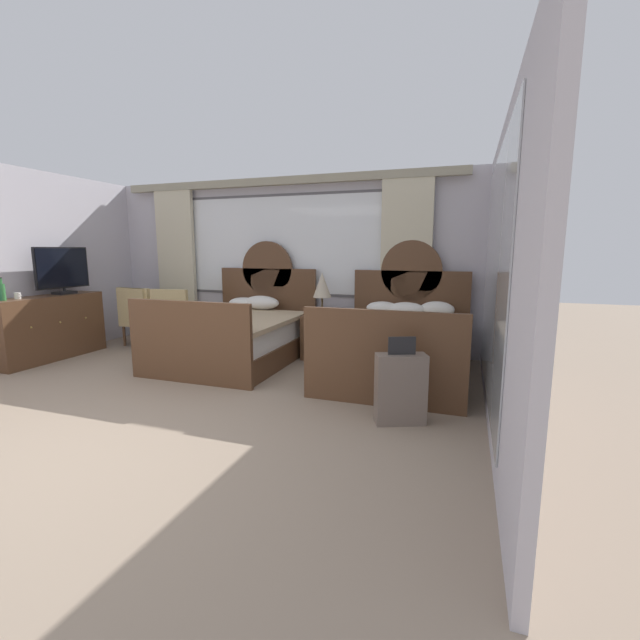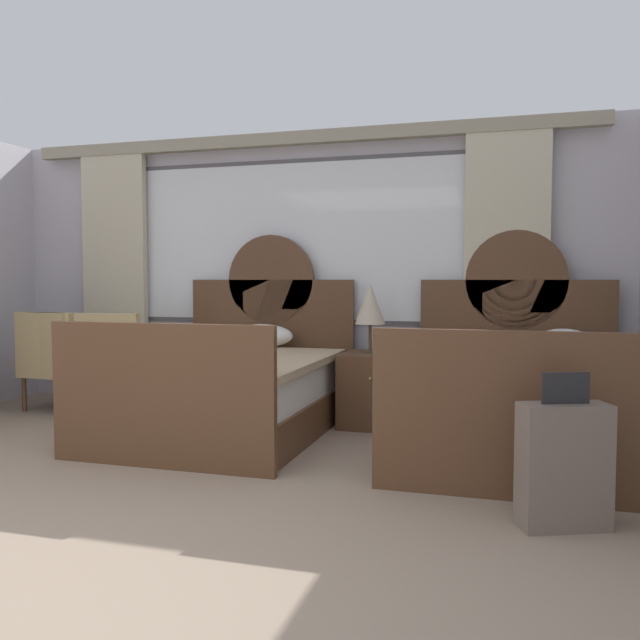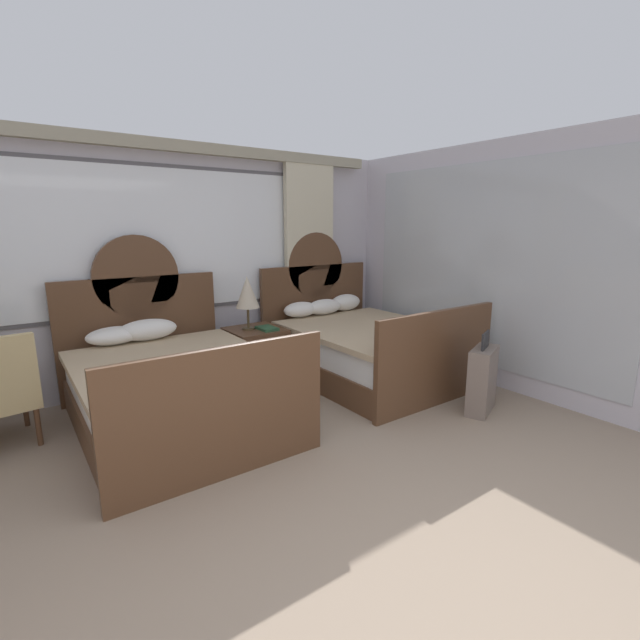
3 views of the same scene
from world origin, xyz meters
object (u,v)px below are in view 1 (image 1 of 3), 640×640
at_px(bottle_soda_green, 2,291).
at_px(armchair_by_window_left, 176,317).
at_px(suitcase_on_floor, 401,388).
at_px(table_lamp_on_nightstand, 322,286).
at_px(armchair_by_window_right, 142,315).
at_px(book_on_nightstand, 330,315).
at_px(armchair_by_window_centre, 142,315).
at_px(bed_near_mirror, 399,347).
at_px(cup_on_dresser, 18,296).
at_px(tv_flatscreen, 62,270).
at_px(dresser_minibar, 49,328).
at_px(bed_near_window, 237,335).
at_px(nightstand_between_beds, 326,336).

height_order(bottle_soda_green, armchair_by_window_left, bottle_soda_green).
bearing_deg(suitcase_on_floor, bottle_soda_green, 179.01).
distance_m(table_lamp_on_nightstand, armchair_by_window_right, 3.14).
distance_m(book_on_nightstand, armchair_by_window_centre, 3.24).
bearing_deg(bottle_soda_green, armchair_by_window_left, 53.80).
bearing_deg(bed_near_mirror, cup_on_dresser, -166.22).
xyz_separation_m(table_lamp_on_nightstand, bottle_soda_green, (-3.70, -1.99, -0.02)).
distance_m(table_lamp_on_nightstand, armchair_by_window_left, 2.48).
distance_m(table_lamp_on_nightstand, tv_flatscreen, 3.84).
height_order(dresser_minibar, cup_on_dresser, cup_on_dresser).
height_order(bed_near_window, bottle_soda_green, bed_near_window).
bearing_deg(armchair_by_window_centre, nightstand_between_beds, 3.69).
bearing_deg(armchair_by_window_right, book_on_nightstand, 1.46).
relative_size(tv_flatscreen, armchair_by_window_centre, 0.90).
bearing_deg(nightstand_between_beds, armchair_by_window_centre, -176.31).
xyz_separation_m(cup_on_dresser, suitcase_on_floor, (5.15, -0.28, -0.63)).
height_order(table_lamp_on_nightstand, dresser_minibar, table_lamp_on_nightstand).
height_order(bottle_soda_green, armchair_by_window_right, bottle_soda_green).
xyz_separation_m(tv_flatscreen, bottle_soda_green, (-0.03, -0.88, -0.23)).
bearing_deg(nightstand_between_beds, suitcase_on_floor, -56.04).
height_order(table_lamp_on_nightstand, armchair_by_window_left, table_lamp_on_nightstand).
bearing_deg(suitcase_on_floor, bed_near_window, 149.76).
distance_m(dresser_minibar, cup_on_dresser, 0.64).
bearing_deg(suitcase_on_floor, tv_flatscreen, 169.32).
xyz_separation_m(table_lamp_on_nightstand, armchair_by_window_centre, (-3.07, -0.22, -0.56)).
bearing_deg(armchair_by_window_centre, book_on_nightstand, 1.48).
xyz_separation_m(bed_near_mirror, armchair_by_window_centre, (-4.29, 0.37, 0.13)).
distance_m(dresser_minibar, suitcase_on_floor, 5.20).
xyz_separation_m(tv_flatscreen, armchair_by_window_centre, (0.60, 0.89, -0.77)).
xyz_separation_m(tv_flatscreen, suitcase_on_floor, (5.13, -0.97, -0.95)).
xyz_separation_m(cup_on_dresser, armchair_by_window_right, (0.61, 1.58, -0.46)).
relative_size(nightstand_between_beds, cup_on_dresser, 5.83).
xyz_separation_m(bed_near_window, armchair_by_window_left, (-1.33, 0.38, 0.13)).
bearing_deg(bed_near_window, armchair_by_window_right, 169.28).
height_order(nightstand_between_beds, armchair_by_window_left, armchair_by_window_left).
relative_size(armchair_by_window_centre, armchair_by_window_right, 1.00).
relative_size(table_lamp_on_nightstand, armchair_by_window_centre, 0.63).
bearing_deg(bed_near_window, armchair_by_window_left, 164.01).
relative_size(bed_near_window, suitcase_on_floor, 2.71).
bearing_deg(armchair_by_window_left, armchair_by_window_centre, -179.93).
bearing_deg(book_on_nightstand, nightstand_between_beds, 126.85).
height_order(bed_near_window, bed_near_mirror, same).
relative_size(nightstand_between_beds, bottle_soda_green, 2.13).
height_order(bottle_soda_green, armchair_by_window_centre, bottle_soda_green).
height_order(tv_flatscreen, suitcase_on_floor, tv_flatscreen).
distance_m(bed_near_window, armchair_by_window_right, 2.05).
height_order(bed_near_window, armchair_by_window_centre, bed_near_window).
bearing_deg(book_on_nightstand, armchair_by_window_right, -178.54).
bearing_deg(nightstand_between_beds, bed_near_window, -153.16).
distance_m(book_on_nightstand, armchair_by_window_right, 3.25).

